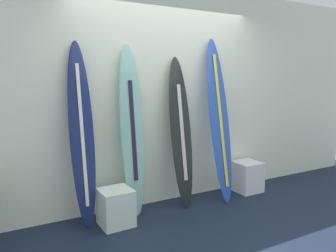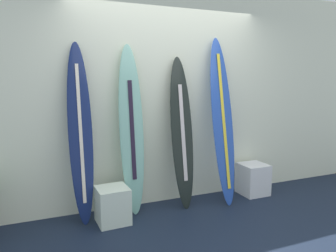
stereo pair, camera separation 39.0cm
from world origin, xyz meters
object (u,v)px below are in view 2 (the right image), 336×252
surfboard_charcoal (182,133)px  display_block_left (113,205)px  surfboard_cobalt (223,122)px  surfboard_navy (80,133)px  display_block_center (253,179)px  surfboard_seafoam (131,130)px

surfboard_charcoal → display_block_left: surfboard_charcoal is taller
surfboard_cobalt → display_block_left: 1.72m
surfboard_navy → surfboard_cobalt: size_ratio=0.94×
surfboard_charcoal → display_block_center: (1.10, -0.02, -0.72)m
surfboard_navy → surfboard_seafoam: 0.59m
surfboard_charcoal → display_block_center: bearing=-1.2°
surfboard_cobalt → display_block_left: size_ratio=5.26×
surfboard_charcoal → surfboard_cobalt: bearing=-6.1°
display_block_left → display_block_center: size_ratio=0.95×
surfboard_charcoal → surfboard_cobalt: 0.57m
display_block_left → display_block_center: 2.04m
surfboard_cobalt → surfboard_navy: bearing=177.2°
surfboard_charcoal → display_block_center: 1.32m
surfboard_seafoam → display_block_left: 0.89m
display_block_left → display_block_center: bearing=4.0°
surfboard_cobalt → display_block_center: 1.01m
surfboard_navy → surfboard_seafoam: bearing=2.1°
surfboard_navy → surfboard_cobalt: 1.79m
surfboard_navy → surfboard_charcoal: surfboard_navy is taller
surfboard_seafoam → surfboard_cobalt: (1.19, -0.11, 0.05)m
surfboard_cobalt → display_block_center: size_ratio=5.00×
surfboard_seafoam → display_block_center: size_ratio=4.70×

